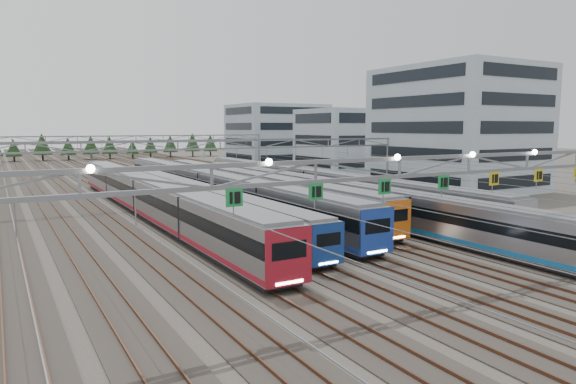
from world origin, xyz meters
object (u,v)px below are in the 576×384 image
depot_bldg_south (456,129)px  depot_bldg_north (277,135)px  train_b (192,197)px  depot_bldg_mid (340,141)px  train_e (322,194)px  gantry_far (136,143)px  train_d (248,186)px  train_c (209,186)px  train_f (313,183)px  gantry_mid (220,152)px  gantry_near (470,168)px  train_a (148,196)px

depot_bldg_south → depot_bldg_north: (1.65, 61.02, -1.68)m
train_b → depot_bldg_mid: depot_bldg_mid is taller
train_e → gantry_far: (-6.75, 58.59, 4.35)m
train_b → train_d: train_d is taller
train_e → depot_bldg_south: size_ratio=2.85×
train_c → train_f: bearing=-12.0°
train_b → depot_bldg_mid: 58.91m
train_b → gantry_mid: (6.75, 8.22, 4.48)m
train_d → depot_bldg_south: depot_bldg_south is taller
train_f → gantry_near: (-11.30, -35.54, 4.96)m
gantry_far → depot_bldg_mid: (39.12, -16.57, 0.30)m
train_a → train_b: bearing=-17.3°
train_c → gantry_mid: (2.25, 1.72, 4.19)m
train_b → gantry_near: bearing=-78.1°
gantry_mid → train_a: bearing=-148.8°
train_f → depot_bldg_north: depot_bldg_north is taller
gantry_mid → depot_bldg_mid: size_ratio=3.52×
depot_bldg_mid → train_a: bearing=-145.0°
train_a → gantry_far: (11.25, 51.82, 4.16)m
gantry_mid → gantry_far: same height
train_e → gantry_far: bearing=96.6°
gantry_far → depot_bldg_mid: 42.48m
depot_bldg_south → train_f: bearing=178.4°
gantry_near → depot_bldg_south: depot_bldg_south is taller
train_d → train_a: bearing=-166.5°
train_b → gantry_far: bearing=82.8°
train_f → train_d: bearing=173.7°
train_e → depot_bldg_north: bearing=65.3°
gantry_far → depot_bldg_north: bearing=15.5°
train_c → gantry_mid: size_ratio=1.16×
train_f → train_b: bearing=-168.6°
gantry_near → gantry_mid: gantry_near is taller
gantry_mid → depot_bldg_south: 37.50m
train_a → depot_bldg_north: bearing=51.4°
train_d → depot_bldg_north: bearing=58.5°
train_e → depot_bldg_mid: bearing=52.4°
train_e → depot_bldg_mid: depot_bldg_mid is taller
train_f → depot_bldg_south: size_ratio=2.88×
depot_bldg_north → train_f: bearing=-114.4°
train_d → gantry_far: bearing=92.7°
gantry_mid → gantry_far: (0.00, 45.00, 0.00)m
depot_bldg_mid → train_c: bearing=-143.9°
train_c → gantry_near: 38.77m
train_c → depot_bldg_north: bearing=54.5°
train_c → gantry_near: bearing=-86.7°
depot_bldg_north → depot_bldg_mid: bearing=-89.0°
train_c → train_f: train_c is taller
depot_bldg_mid → depot_bldg_north: 27.31m
gantry_mid → depot_bldg_mid: bearing=36.0°
train_d → train_c: bearing=157.5°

